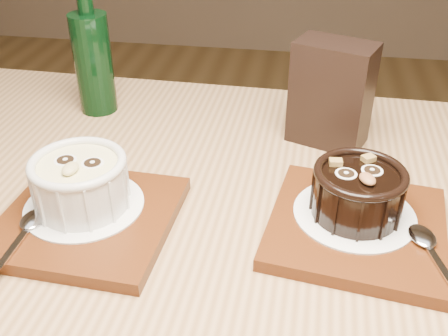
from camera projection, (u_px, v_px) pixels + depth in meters
The scene contains 11 objects.
table at pixel (220, 304), 0.59m from camera, with size 1.22×0.83×0.75m.
tray_left at pixel (89, 219), 0.57m from camera, with size 0.18×0.18×0.01m, color #52250D.
doily_left at pixel (85, 205), 0.57m from camera, with size 0.13×0.13×0.00m, color white.
ramekin_white at pixel (80, 180), 0.56m from camera, with size 0.10×0.10×0.06m.
spoon_left at pixel (17, 240), 0.52m from camera, with size 0.03×0.13×0.01m, color white, non-canonical shape.
tray_right at pixel (356, 227), 0.56m from camera, with size 0.18×0.18×0.01m, color #52250D.
doily_right at pixel (354, 214), 0.56m from camera, with size 0.13×0.13×0.00m, color white.
ramekin_dark at pixel (358, 190), 0.55m from camera, with size 0.10×0.10×0.06m.
spoon_right at pixel (438, 259), 0.50m from camera, with size 0.03×0.13×0.01m, color white, non-canonical shape.
condiment_stand at pixel (331, 94), 0.69m from camera, with size 0.10×0.06×0.14m, color black.
green_bottle at pixel (93, 60), 0.77m from camera, with size 0.06×0.06×0.21m.
Camera 1 is at (0.20, -0.57, 1.11)m, focal length 42.00 mm.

